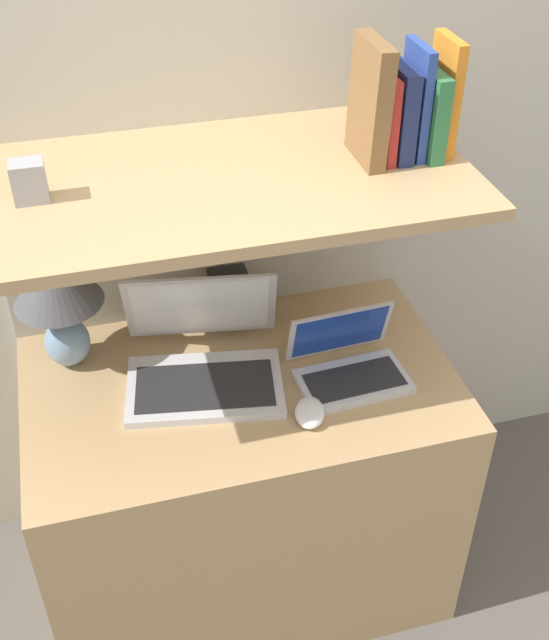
# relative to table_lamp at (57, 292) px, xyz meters

# --- Properties ---
(wall_back) EXTENTS (6.00, 0.05, 2.40)m
(wall_back) POSITION_rel_table_lamp_xyz_m (0.39, 0.20, 0.24)
(wall_back) COLOR beige
(wall_back) RESTS_ON ground_plane
(desk) EXTENTS (1.05, 0.64, 0.75)m
(desk) POSITION_rel_table_lamp_xyz_m (0.39, -0.19, -0.59)
(desk) COLOR tan
(desk) RESTS_ON ground_plane
(back_riser) EXTENTS (1.05, 0.04, 1.24)m
(back_riser) POSITION_rel_table_lamp_xyz_m (0.39, 0.15, -0.34)
(back_riser) COLOR beige
(back_riser) RESTS_ON ground_plane
(shelf) EXTENTS (1.05, 0.57, 0.03)m
(shelf) POSITION_rel_table_lamp_xyz_m (0.39, -0.12, 0.29)
(shelf) COLOR tan
(shelf) RESTS_ON back_riser
(table_lamp) EXTENTS (0.21, 0.21, 0.32)m
(table_lamp) POSITION_rel_table_lamp_xyz_m (0.00, 0.00, 0.00)
(table_lamp) COLOR #7593B2
(table_lamp) RESTS_ON desk
(laptop_large) EXTENTS (0.42, 0.39, 0.25)m
(laptop_large) POSITION_rel_table_lamp_xyz_m (0.31, -0.14, -0.16)
(laptop_large) COLOR silver
(laptop_large) RESTS_ON desk
(laptop_small) EXTENTS (0.27, 0.21, 0.16)m
(laptop_small) POSITION_rel_table_lamp_xyz_m (0.65, -0.24, -0.18)
(laptop_small) COLOR silver
(laptop_small) RESTS_ON desk
(computer_mouse) EXTENTS (0.10, 0.12, 0.03)m
(computer_mouse) POSITION_rel_table_lamp_xyz_m (0.52, -0.35, -0.20)
(computer_mouse) COLOR white
(computer_mouse) RESTS_ON desk
(router_box) EXTENTS (0.10, 0.09, 0.15)m
(router_box) POSITION_rel_table_lamp_xyz_m (0.43, 0.06, -0.14)
(router_box) COLOR black
(router_box) RESTS_ON desk
(book_orange) EXTENTS (0.02, 0.12, 0.25)m
(book_orange) POSITION_rel_table_lamp_xyz_m (0.88, -0.12, 0.43)
(book_orange) COLOR orange
(book_orange) RESTS_ON shelf
(book_green) EXTENTS (0.03, 0.16, 0.19)m
(book_green) POSITION_rel_table_lamp_xyz_m (0.84, -0.12, 0.40)
(book_green) COLOR #2D7042
(book_green) RESTS_ON shelf
(book_blue) EXTENTS (0.02, 0.12, 0.24)m
(book_blue) POSITION_rel_table_lamp_xyz_m (0.81, -0.12, 0.43)
(book_blue) COLOR #284293
(book_blue) RESTS_ON shelf
(book_navy) EXTENTS (0.04, 0.13, 0.20)m
(book_navy) POSITION_rel_table_lamp_xyz_m (0.78, -0.12, 0.41)
(book_navy) COLOR navy
(book_navy) RESTS_ON shelf
(book_red) EXTENTS (0.02, 0.13, 0.19)m
(book_red) POSITION_rel_table_lamp_xyz_m (0.74, -0.12, 0.40)
(book_red) COLOR #A82823
(book_red) RESTS_ON shelf
(book_brown) EXTENTS (0.05, 0.16, 0.26)m
(book_brown) POSITION_rel_table_lamp_xyz_m (0.71, -0.12, 0.44)
(book_brown) COLOR brown
(book_brown) RESTS_ON shelf
(shelf_gadget) EXTENTS (0.07, 0.05, 0.08)m
(shelf_gadget) POSITION_rel_table_lamp_xyz_m (-0.01, -0.12, 0.35)
(shelf_gadget) COLOR #99999E
(shelf_gadget) RESTS_ON shelf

